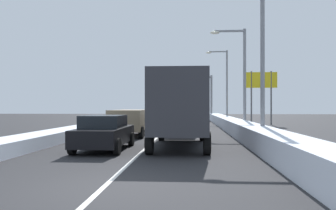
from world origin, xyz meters
The scene contains 17 objects.
ground_plane centered at (0.00, 15.83, 0.00)m, with size 120.00×120.00×0.00m, color #28282B.
lane_stripe_between_right_lane_and_center_lane centered at (0.00, 19.79, 0.00)m, with size 0.14×43.55×0.01m, color silver.
snow_bank_right_shoulder centered at (5.30, 19.79, 0.45)m, with size 1.40×43.55×0.89m, color silver.
snow_bank_left_shoulder centered at (-5.30, 19.79, 0.29)m, with size 1.66×43.55×0.58m, color silver.
box_truck_right_lane_nearest centered at (1.54, 7.96, 1.90)m, with size 2.53×7.20×3.36m.
suv_charcoal_right_lane_second centered at (1.47, 15.63, 1.02)m, with size 2.16×4.90×1.67m.
suv_silver_right_lane_third centered at (1.94, 22.81, 1.02)m, with size 2.16×4.90×1.67m.
sedan_white_right_lane_fourth centered at (1.87, 29.81, 0.76)m, with size 2.00×4.50×1.51m.
sedan_black_center_lane_nearest centered at (-1.70, 6.78, 0.76)m, with size 2.00×4.50×1.51m.
suv_tan_center_lane_second centered at (-1.82, 13.69, 1.02)m, with size 2.16×4.90×1.67m.
sedan_maroon_center_lane_third centered at (-1.48, 19.82, 0.76)m, with size 2.00×4.50×1.51m.
sedan_green_center_lane_fourth centered at (-1.70, 25.46, 0.76)m, with size 2.00×4.50×1.51m.
traffic_light_gantry centered at (2.57, 39.58, 4.50)m, with size 7.54×0.47×6.20m.
street_lamp_right_near centered at (5.34, 9.90, 4.94)m, with size 2.66×0.36×8.26m.
street_lamp_right_mid centered at (5.66, 17.81, 4.63)m, with size 2.66×0.36×7.67m.
street_lamp_right_far centered at (6.06, 33.65, 5.16)m, with size 2.66×0.36×8.69m.
roadside_sign_right centered at (9.25, 27.55, 4.02)m, with size 3.20×0.16×5.50m.
Camera 1 is at (2.04, -7.67, 1.90)m, focal length 36.18 mm.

